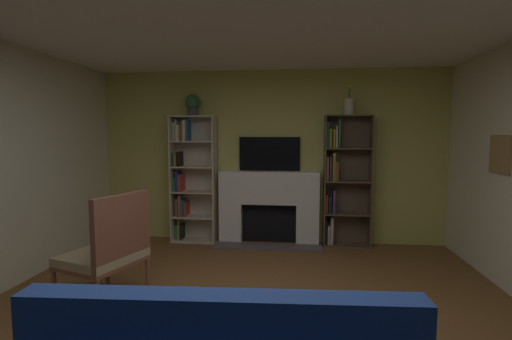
{
  "coord_description": "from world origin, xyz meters",
  "views": [
    {
      "loc": [
        0.44,
        -2.63,
        1.63
      ],
      "look_at": [
        0.0,
        1.23,
        1.27
      ],
      "focal_mm": 26.41,
      "sensor_mm": 36.0,
      "label": 1
    }
  ],
  "objects_px": {
    "tv": "(270,154)",
    "potted_plant": "(193,104)",
    "fireplace": "(269,205)",
    "bookshelf_left": "(190,178)",
    "armchair": "(109,250)",
    "bookshelf_right": "(341,180)",
    "vase_with_flowers": "(349,105)"
  },
  "relations": [
    {
      "from": "tv",
      "to": "bookshelf_left",
      "type": "relative_size",
      "value": 0.48
    },
    {
      "from": "armchair",
      "to": "potted_plant",
      "type": "bearing_deg",
      "value": 84.46
    },
    {
      "from": "bookshelf_right",
      "to": "armchair",
      "type": "height_order",
      "value": "bookshelf_right"
    },
    {
      "from": "bookshelf_right",
      "to": "vase_with_flowers",
      "type": "distance_m",
      "value": 1.09
    },
    {
      "from": "armchair",
      "to": "bookshelf_right",
      "type": "bearing_deg",
      "value": 42.97
    },
    {
      "from": "bookshelf_left",
      "to": "armchair",
      "type": "bearing_deg",
      "value": -93.56
    },
    {
      "from": "potted_plant",
      "to": "armchair",
      "type": "xyz_separation_m",
      "value": [
        -0.22,
        -2.22,
        -1.57
      ]
    },
    {
      "from": "bookshelf_right",
      "to": "armchair",
      "type": "distance_m",
      "value": 3.36
    },
    {
      "from": "fireplace",
      "to": "potted_plant",
      "type": "bearing_deg",
      "value": -178.75
    },
    {
      "from": "tv",
      "to": "bookshelf_right",
      "type": "height_order",
      "value": "bookshelf_right"
    },
    {
      "from": "tv",
      "to": "potted_plant",
      "type": "distance_m",
      "value": 1.38
    },
    {
      "from": "fireplace",
      "to": "tv",
      "type": "xyz_separation_m",
      "value": [
        0.0,
        0.09,
        0.77
      ]
    },
    {
      "from": "bookshelf_right",
      "to": "fireplace",
      "type": "bearing_deg",
      "value": -178.77
    },
    {
      "from": "tv",
      "to": "potted_plant",
      "type": "height_order",
      "value": "potted_plant"
    },
    {
      "from": "tv",
      "to": "bookshelf_right",
      "type": "bearing_deg",
      "value": -3.85
    },
    {
      "from": "armchair",
      "to": "bookshelf_left",
      "type": "bearing_deg",
      "value": 86.44
    },
    {
      "from": "fireplace",
      "to": "bookshelf_left",
      "type": "relative_size",
      "value": 0.83
    },
    {
      "from": "bookshelf_left",
      "to": "bookshelf_right",
      "type": "height_order",
      "value": "same"
    },
    {
      "from": "tv",
      "to": "armchair",
      "type": "distance_m",
      "value": 2.83
    },
    {
      "from": "fireplace",
      "to": "bookshelf_right",
      "type": "relative_size",
      "value": 0.83
    },
    {
      "from": "bookshelf_left",
      "to": "vase_with_flowers",
      "type": "distance_m",
      "value": 2.61
    },
    {
      "from": "tv",
      "to": "armchair",
      "type": "bearing_deg",
      "value": -120.26
    },
    {
      "from": "fireplace",
      "to": "bookshelf_left",
      "type": "distance_m",
      "value": 1.29
    },
    {
      "from": "bookshelf_left",
      "to": "bookshelf_right",
      "type": "xyz_separation_m",
      "value": [
        2.29,
        0.01,
        -0.01
      ]
    },
    {
      "from": "tv",
      "to": "vase_with_flowers",
      "type": "xyz_separation_m",
      "value": [
        1.15,
        -0.12,
        0.71
      ]
    },
    {
      "from": "bookshelf_right",
      "to": "vase_with_flowers",
      "type": "height_order",
      "value": "vase_with_flowers"
    },
    {
      "from": "fireplace",
      "to": "tv",
      "type": "relative_size",
      "value": 1.74
    },
    {
      "from": "potted_plant",
      "to": "vase_with_flowers",
      "type": "height_order",
      "value": "vase_with_flowers"
    },
    {
      "from": "fireplace",
      "to": "potted_plant",
      "type": "xyz_separation_m",
      "value": [
        -1.15,
        -0.03,
        1.52
      ]
    },
    {
      "from": "bookshelf_left",
      "to": "bookshelf_right",
      "type": "bearing_deg",
      "value": 0.37
    },
    {
      "from": "vase_with_flowers",
      "to": "bookshelf_left",
      "type": "bearing_deg",
      "value": 179.18
    },
    {
      "from": "potted_plant",
      "to": "armchair",
      "type": "relative_size",
      "value": 0.3
    }
  ]
}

